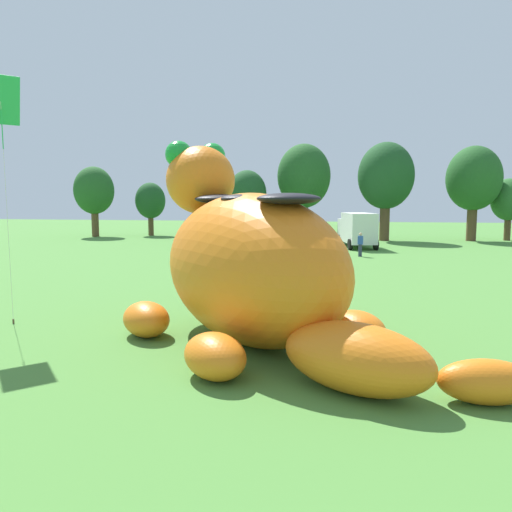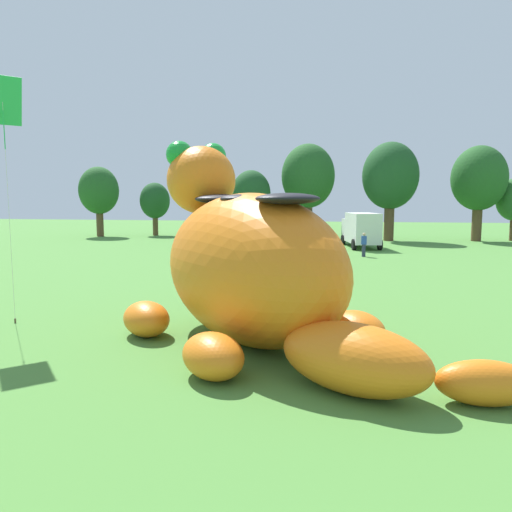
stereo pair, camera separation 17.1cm
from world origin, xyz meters
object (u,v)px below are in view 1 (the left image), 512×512
at_px(car_white, 243,237).
at_px(car_black, 284,238).
at_px(giant_inflatable_creature, 251,266).
at_px(car_green, 199,236).
at_px(box_truck, 357,229).
at_px(spectator_near_inflatable, 360,245).
at_px(tethered_flying_kite, 1,104).
at_px(spectator_mid_field, 264,245).

xyz_separation_m(car_white, car_black, (3.74, -0.87, 0.00)).
distance_m(giant_inflatable_creature, car_green, 29.36).
relative_size(box_truck, spectator_near_inflatable, 3.91).
bearing_deg(tethered_flying_kite, spectator_mid_field, 75.57).
relative_size(box_truck, tethered_flying_kite, 0.85).
bearing_deg(car_black, spectator_mid_field, -96.16).
height_order(spectator_near_inflatable, tethered_flying_kite, tethered_flying_kite).
height_order(giant_inflatable_creature, spectator_near_inflatable, giant_inflatable_creature).
bearing_deg(car_white, car_green, -173.97).
relative_size(car_black, box_truck, 0.65).
height_order(spectator_mid_field, tethered_flying_kite, tethered_flying_kite).
bearing_deg(box_truck, car_white, -174.12).
bearing_deg(spectator_mid_field, giant_inflatable_creature, -82.15).
xyz_separation_m(giant_inflatable_creature, spectator_mid_field, (-2.86, 20.71, -1.33)).
bearing_deg(box_truck, car_green, -174.08).
bearing_deg(car_white, spectator_mid_field, -67.54).
distance_m(car_white, spectator_near_inflatable, 11.49).
xyz_separation_m(box_truck, tethered_flying_kite, (-11.89, -28.43, 5.40)).
distance_m(car_white, spectator_mid_field, 7.96).
distance_m(car_black, spectator_mid_field, 6.52).
bearing_deg(giant_inflatable_creature, tethered_flying_kite, 175.45).
relative_size(car_white, tethered_flying_kite, 0.55).
height_order(car_green, box_truck, box_truck).
bearing_deg(car_green, spectator_near_inflatable, -22.26).
relative_size(car_green, car_white, 1.01).
bearing_deg(spectator_mid_field, spectator_near_inflatable, 11.38).
distance_m(car_green, spectator_mid_field, 9.79).
distance_m(box_truck, spectator_mid_field, 10.75).
distance_m(car_white, tethered_flying_kite, 28.19).
xyz_separation_m(car_green, car_black, (7.59, -0.47, 0.00)).
relative_size(spectator_near_inflatable, spectator_mid_field, 1.00).
distance_m(spectator_near_inflatable, tethered_flying_kite, 25.29).
relative_size(box_truck, spectator_mid_field, 3.91).
xyz_separation_m(giant_inflatable_creature, car_green, (-9.75, 27.66, -1.32)).
bearing_deg(giant_inflatable_creature, car_white, 101.87).
xyz_separation_m(giant_inflatable_creature, car_white, (-5.90, 28.07, -1.32)).
distance_m(spectator_near_inflatable, spectator_mid_field, 6.90).
height_order(giant_inflatable_creature, spectator_mid_field, giant_inflatable_creature).
bearing_deg(car_white, giant_inflatable_creature, -78.13).
distance_m(car_black, box_truck, 6.35).
distance_m(car_black, spectator_near_inflatable, 7.94).
bearing_deg(spectator_near_inflatable, tethered_flying_kite, -119.10).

